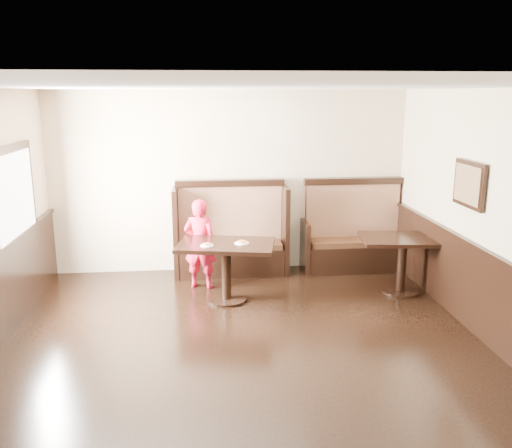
{
  "coord_description": "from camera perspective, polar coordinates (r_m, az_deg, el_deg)",
  "views": [
    {
      "loc": [
        -0.44,
        -4.82,
        2.75
      ],
      "look_at": [
        0.3,
        2.35,
        1.0
      ],
      "focal_mm": 38.0,
      "sensor_mm": 36.0,
      "label": 1
    }
  ],
  "objects": [
    {
      "name": "table_main",
      "position": [
        7.26,
        -3.16,
        -3.46
      ],
      "size": [
        1.39,
        1.02,
        0.81
      ],
      "rotation": [
        0.0,
        0.0,
        -0.19
      ],
      "color": "black",
      "rests_on": "ground"
    },
    {
      "name": "room_shell",
      "position": [
        5.51,
        -4.01,
        -8.56
      ],
      "size": [
        7.0,
        7.0,
        7.0
      ],
      "color": "beige",
      "rests_on": "ground"
    },
    {
      "name": "pizza_plate_left",
      "position": [
        7.1,
        -5.2,
        -2.21
      ],
      "size": [
        0.18,
        0.18,
        0.03
      ],
      "color": "white",
      "rests_on": "table_main"
    },
    {
      "name": "table_neighbor",
      "position": [
        7.83,
        15.17,
        -2.79
      ],
      "size": [
        1.23,
        0.88,
        0.8
      ],
      "rotation": [
        0.0,
        0.0,
        -0.11
      ],
      "color": "black",
      "rests_on": "ground"
    },
    {
      "name": "pizza_plate_right",
      "position": [
        7.18,
        -1.51,
        -1.95
      ],
      "size": [
        0.19,
        0.19,
        0.04
      ],
      "color": "white",
      "rests_on": "table_main"
    },
    {
      "name": "booth_main",
      "position": [
        8.43,
        -2.66,
        -1.67
      ],
      "size": [
        1.75,
        0.72,
        1.45
      ],
      "color": "black",
      "rests_on": "ground"
    },
    {
      "name": "child",
      "position": [
        7.77,
        -5.89,
        -2.1
      ],
      "size": [
        0.55,
        0.44,
        1.31
      ],
      "primitive_type": "imported",
      "rotation": [
        0.0,
        0.0,
        2.84
      ],
      "color": "red",
      "rests_on": "ground"
    },
    {
      "name": "booth_neighbor",
      "position": [
        8.76,
        10.19,
        -1.6
      ],
      "size": [
        1.65,
        0.72,
        1.45
      ],
      "color": "black",
      "rests_on": "ground"
    },
    {
      "name": "ground",
      "position": [
        5.57,
        -0.6,
        -15.95
      ],
      "size": [
        7.0,
        7.0,
        0.0
      ],
      "primitive_type": "plane",
      "color": "black",
      "rests_on": "ground"
    }
  ]
}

